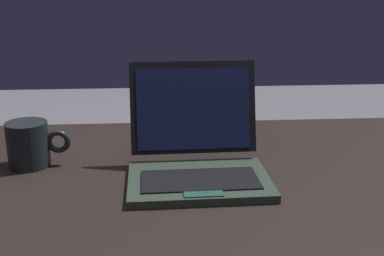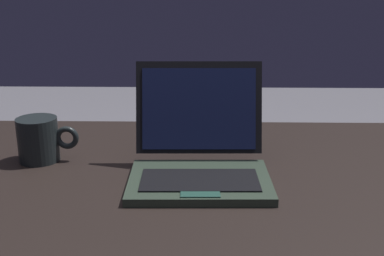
{
  "view_description": "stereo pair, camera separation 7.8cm",
  "coord_description": "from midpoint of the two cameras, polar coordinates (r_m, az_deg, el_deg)",
  "views": [
    {
      "loc": [
        -0.16,
        -0.91,
        1.11
      ],
      "look_at": [
        -0.1,
        -0.05,
        0.84
      ],
      "focal_mm": 45.5,
      "sensor_mm": 36.0,
      "label": 1
    },
    {
      "loc": [
        -0.09,
        -0.91,
        1.11
      ],
      "look_at": [
        -0.1,
        -0.05,
        0.84
      ],
      "focal_mm": 45.5,
      "sensor_mm": 36.0,
      "label": 2
    }
  ],
  "objects": [
    {
      "name": "laptop_front",
      "position": [
        0.97,
        -1.7,
        -3.39
      ],
      "size": [
        0.28,
        0.25,
        0.22
      ],
      "color": "#29352A",
      "rests_on": "desk"
    },
    {
      "name": "desk",
      "position": [
        1.04,
        3.34,
        -10.61
      ],
      "size": [
        1.61,
        0.78,
        0.71
      ],
      "color": "black",
      "rests_on": "ground"
    },
    {
      "name": "coffee_mug",
      "position": [
        1.1,
        -20.48,
        -1.82
      ],
      "size": [
        0.13,
        0.09,
        0.1
      ],
      "color": "black",
      "rests_on": "desk"
    }
  ]
}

